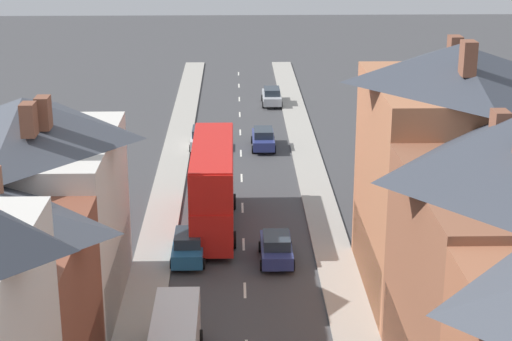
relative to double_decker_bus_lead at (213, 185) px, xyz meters
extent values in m
cube|color=#A8A399|center=(-3.29, -0.54, -2.75)|extent=(2.20, 104.00, 0.14)
cube|color=#A8A399|center=(6.91, -0.54, -2.75)|extent=(2.20, 104.00, 0.14)
cube|color=silver|center=(1.81, -8.54, -2.81)|extent=(0.14, 1.80, 0.01)
cube|color=silver|center=(1.81, -2.54, -2.81)|extent=(0.14, 1.80, 0.01)
cube|color=silver|center=(1.81, 3.46, -2.81)|extent=(0.14, 1.80, 0.01)
cube|color=silver|center=(1.81, 9.46, -2.81)|extent=(0.14, 1.80, 0.01)
cube|color=silver|center=(1.81, 15.46, -2.81)|extent=(0.14, 1.80, 0.01)
cube|color=silver|center=(1.81, 21.46, -2.81)|extent=(0.14, 1.80, 0.01)
cube|color=silver|center=(1.81, 27.46, -2.81)|extent=(0.14, 1.80, 0.01)
cube|color=silver|center=(1.81, 33.46, -2.81)|extent=(0.14, 1.80, 0.01)
cube|color=silver|center=(1.81, 39.46, -2.81)|extent=(0.14, 1.80, 0.01)
cube|color=silver|center=(1.81, 45.46, -2.81)|extent=(0.14, 1.80, 0.01)
cube|color=silver|center=(-8.39, -10.18, 1.54)|extent=(8.00, 10.19, 8.72)
cube|color=black|center=(-4.45, -10.18, -1.22)|extent=(0.12, 9.38, 3.20)
pyramid|color=#474C56|center=(-8.39, -10.18, 6.90)|extent=(8.00, 10.19, 1.99)
cube|color=brown|center=(-7.07, -11.96, 7.62)|extent=(0.60, 0.90, 1.46)
cube|color=brown|center=(-7.45, -13.08, 7.62)|extent=(0.60, 0.90, 1.45)
cube|color=brown|center=(12.01, -18.92, 1.92)|extent=(8.00, 10.25, 9.47)
cube|color=brown|center=(11.53, -17.25, 8.48)|extent=(0.60, 0.90, 0.96)
cube|color=#B2704C|center=(12.01, -8.67, 2.69)|extent=(8.00, 10.23, 11.01)
cube|color=olive|center=(8.07, -8.67, -1.22)|extent=(0.12, 9.41, 3.20)
pyramid|color=#383D47|center=(12.01, -8.67, 9.10)|extent=(8.00, 10.23, 1.82)
cube|color=brown|center=(11.69, -11.54, 9.88)|extent=(0.60, 0.90, 1.55)
cube|color=brown|center=(12.14, -7.42, 9.64)|extent=(0.60, 0.90, 1.08)
cube|color=red|center=(0.01, -0.02, -1.17)|extent=(2.44, 10.80, 2.50)
cube|color=red|center=(0.01, -0.02, 1.23)|extent=(2.44, 10.58, 2.30)
cube|color=red|center=(0.01, -0.02, 2.43)|extent=(2.39, 10.37, 0.10)
cube|color=#28333D|center=(0.01, 5.33, -0.97)|extent=(2.20, 0.10, 1.20)
cube|color=#28333D|center=(0.01, 5.33, 1.33)|extent=(2.20, 0.10, 1.10)
cube|color=#28333D|center=(-1.18, -0.02, -0.92)|extent=(0.06, 9.18, 0.90)
cube|color=#28333D|center=(-1.18, -0.02, 1.33)|extent=(0.06, 9.18, 0.90)
cube|color=yellow|center=(0.01, 5.33, 2.13)|extent=(1.34, 0.08, 0.32)
cylinder|color=black|center=(-1.21, 3.32, -2.32)|extent=(0.30, 1.00, 1.00)
cylinder|color=black|center=(1.23, 3.32, -2.32)|extent=(0.30, 1.00, 1.00)
cylinder|color=black|center=(-1.21, -2.99, -2.32)|extent=(0.30, 1.00, 1.00)
cylinder|color=black|center=(1.23, -2.99, -2.32)|extent=(0.30, 1.00, 1.00)
cube|color=navy|center=(3.61, -4.92, -2.14)|extent=(1.70, 4.09, 0.73)
cube|color=#28333D|center=(3.61, -5.12, -1.48)|extent=(1.46, 2.04, 0.60)
cylinder|color=black|center=(2.76, -3.65, -2.51)|extent=(0.20, 0.62, 0.62)
cylinder|color=black|center=(4.46, -3.65, -2.51)|extent=(0.20, 0.62, 0.62)
cylinder|color=black|center=(2.76, -6.19, -2.51)|extent=(0.20, 0.62, 0.62)
cylinder|color=black|center=(4.46, -6.19, -2.51)|extent=(0.20, 0.62, 0.62)
cube|color=silver|center=(-1.29, 17.10, -2.12)|extent=(1.70, 4.35, 0.78)
cube|color=#28333D|center=(-1.29, 16.88, -1.42)|extent=(1.46, 2.18, 0.60)
cylinder|color=black|center=(-2.14, 18.45, -2.51)|extent=(0.20, 0.62, 0.62)
cylinder|color=black|center=(-0.44, 18.45, -2.51)|extent=(0.20, 0.62, 0.62)
cylinder|color=black|center=(-2.14, 15.75, -2.51)|extent=(0.20, 0.62, 0.62)
cylinder|color=black|center=(-0.44, 15.75, -2.51)|extent=(0.20, 0.62, 0.62)
cube|color=navy|center=(3.61, 16.80, -2.13)|extent=(1.70, 4.39, 0.75)
cube|color=#28333D|center=(3.61, 16.58, -1.46)|extent=(1.46, 2.20, 0.60)
cylinder|color=black|center=(2.76, 18.16, -2.51)|extent=(0.20, 0.62, 0.62)
cylinder|color=black|center=(4.46, 18.16, -2.51)|extent=(0.20, 0.62, 0.62)
cylinder|color=black|center=(2.76, 15.44, -2.51)|extent=(0.20, 0.62, 0.62)
cylinder|color=black|center=(4.46, 15.44, -2.51)|extent=(0.20, 0.62, 0.62)
cube|color=#236093|center=(-1.29, -4.52, -2.12)|extent=(1.70, 4.42, 0.78)
cube|color=#28333D|center=(-1.29, -4.74, -1.43)|extent=(1.46, 2.21, 0.60)
cylinder|color=black|center=(-2.14, -3.15, -2.51)|extent=(0.20, 0.62, 0.62)
cylinder|color=black|center=(-0.44, -3.15, -2.51)|extent=(0.20, 0.62, 0.62)
cylinder|color=black|center=(-2.14, -5.89, -2.51)|extent=(0.20, 0.62, 0.62)
cylinder|color=black|center=(-0.44, -5.89, -2.51)|extent=(0.20, 0.62, 0.62)
cube|color=#B7BABF|center=(4.91, 31.25, -2.14)|extent=(1.70, 4.55, 0.74)
cube|color=#28333D|center=(4.91, 31.02, -1.46)|extent=(1.46, 2.28, 0.60)
cylinder|color=black|center=(4.06, 32.66, -2.51)|extent=(0.20, 0.62, 0.62)
cylinder|color=black|center=(5.76, 32.66, -2.51)|extent=(0.20, 0.62, 0.62)
cylinder|color=black|center=(4.06, 29.84, -2.51)|extent=(0.20, 0.62, 0.62)
cylinder|color=black|center=(5.76, 29.84, -2.51)|extent=(0.20, 0.62, 0.62)
cube|color=white|center=(-1.29, -15.57, -1.46)|extent=(1.96, 5.20, 2.10)
cube|color=#28333D|center=(-1.29, -13.02, -1.16)|extent=(1.76, 0.10, 0.90)
cylinder|color=black|center=(-2.27, -14.01, -2.46)|extent=(0.24, 0.72, 0.72)
cylinder|color=black|center=(-0.31, -14.01, -2.46)|extent=(0.24, 0.72, 0.72)
camera|label=1|loc=(1.37, -48.63, 17.08)|focal=60.00mm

